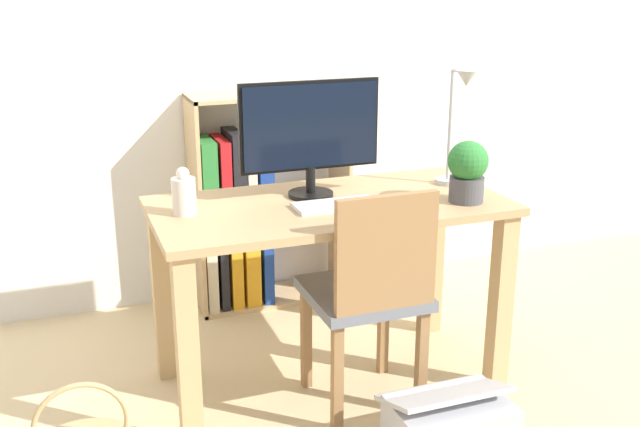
{
  "coord_description": "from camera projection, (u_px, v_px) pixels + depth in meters",
  "views": [
    {
      "loc": [
        -0.93,
        -2.44,
        1.53
      ],
      "look_at": [
        0.0,
        0.1,
        0.66
      ],
      "focal_mm": 42.0,
      "sensor_mm": 36.0,
      "label": 1
    }
  ],
  "objects": [
    {
      "name": "monitor",
      "position": [
        310.0,
        130.0,
        2.73
      ],
      "size": [
        0.53,
        0.17,
        0.43
      ],
      "color": "black",
      "rests_on": "desk"
    },
    {
      "name": "desk",
      "position": [
        329.0,
        240.0,
        2.78
      ],
      "size": [
        1.29,
        0.64,
        0.74
      ],
      "color": "tan",
      "rests_on": "ground_plane"
    },
    {
      "name": "keyboard",
      "position": [
        335.0,
        205.0,
        2.67
      ],
      "size": [
        0.3,
        0.13,
        0.02
      ],
      "color": "silver",
      "rests_on": "desk"
    },
    {
      "name": "desk_lamp",
      "position": [
        458.0,
        116.0,
        2.84
      ],
      "size": [
        0.1,
        0.19,
        0.46
      ],
      "color": "#B7B7BC",
      "rests_on": "desk"
    },
    {
      "name": "potted_plant",
      "position": [
        468.0,
        170.0,
        2.7
      ],
      "size": [
        0.15,
        0.15,
        0.23
      ],
      "color": "#4C4C51",
      "rests_on": "desk"
    },
    {
      "name": "wall_back",
      "position": [
        252.0,
        26.0,
        3.46
      ],
      "size": [
        8.0,
        0.05,
        2.6
      ],
      "color": "silver",
      "rests_on": "ground_plane"
    },
    {
      "name": "vase",
      "position": [
        184.0,
        194.0,
        2.57
      ],
      "size": [
        0.08,
        0.08,
        0.17
      ],
      "color": "silver",
      "rests_on": "desk"
    },
    {
      "name": "chair",
      "position": [
        370.0,
        291.0,
        2.63
      ],
      "size": [
        0.4,
        0.4,
        0.85
      ],
      "rotation": [
        0.0,
        0.0,
        0.1
      ],
      "color": "slate",
      "rests_on": "ground_plane"
    },
    {
      "name": "bookshelf",
      "position": [
        246.0,
        212.0,
        3.53
      ],
      "size": [
        0.73,
        0.28,
        1.02
      ],
      "color": "tan",
      "rests_on": "ground_plane"
    },
    {
      "name": "ground_plane",
      "position": [
        329.0,
        380.0,
        2.96
      ],
      "size": [
        10.0,
        10.0,
        0.0
      ],
      "primitive_type": "plane",
      "color": "#CCB284"
    }
  ]
}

